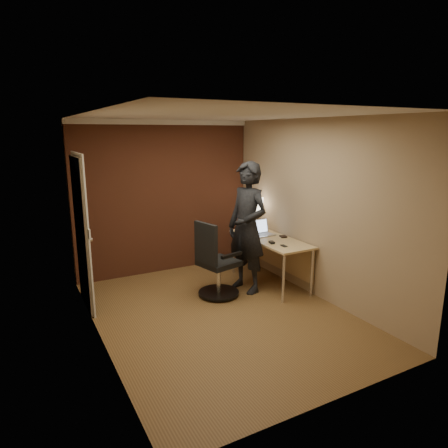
# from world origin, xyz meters

# --- Properties ---
(room) EXTENTS (4.00, 4.00, 4.00)m
(room) POSITION_xyz_m (-0.27, 1.54, 1.37)
(room) COLOR brown
(room) RESTS_ON ground
(desk) EXTENTS (0.60, 1.50, 0.73)m
(desk) POSITION_xyz_m (1.25, 0.60, 0.60)
(desk) COLOR tan
(desk) RESTS_ON ground
(desk_lamp) EXTENTS (0.22, 0.22, 0.54)m
(desk_lamp) POSITION_xyz_m (1.28, 1.23, 1.15)
(desk_lamp) COLOR silver
(desk_lamp) RESTS_ON desk
(laptop) EXTENTS (0.35, 0.28, 0.23)m
(laptop) POSITION_xyz_m (1.17, 0.84, 0.79)
(laptop) COLOR silver
(laptop) RESTS_ON desk
(mouse) EXTENTS (0.08, 0.11, 0.03)m
(mouse) POSITION_xyz_m (1.02, 0.34, 0.75)
(mouse) COLOR black
(mouse) RESTS_ON desk
(phone) EXTENTS (0.07, 0.12, 0.01)m
(phone) POSITION_xyz_m (1.09, 0.14, 0.73)
(phone) COLOR black
(phone) RESTS_ON desk
(wallet) EXTENTS (0.11, 0.13, 0.02)m
(wallet) POSITION_xyz_m (1.38, 0.54, 0.74)
(wallet) COLOR black
(wallet) RESTS_ON desk
(office_chair) EXTENTS (0.60, 0.67, 1.08)m
(office_chair) POSITION_xyz_m (0.19, 0.53, 0.48)
(office_chair) COLOR black
(office_chair) RESTS_ON ground
(person) EXTENTS (0.61, 0.78, 1.91)m
(person) POSITION_xyz_m (0.73, 0.54, 0.95)
(person) COLOR black
(person) RESTS_ON ground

